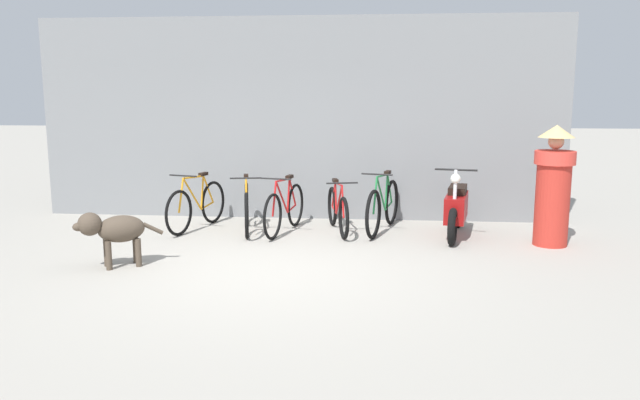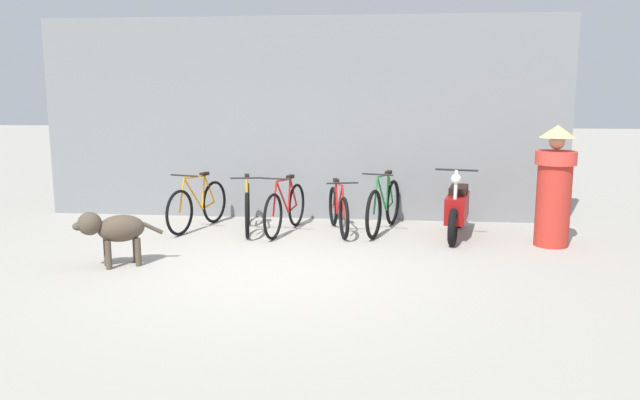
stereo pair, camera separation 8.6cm
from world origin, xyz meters
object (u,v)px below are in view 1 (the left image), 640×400
Objects in this scene: bicycle_0 at (197,206)px; stray_dog at (113,230)px; bicycle_3 at (338,210)px; bicycle_4 at (383,207)px; bicycle_1 at (247,208)px; motorcycle at (456,209)px; bicycle_2 at (285,209)px; person_in_robes at (553,185)px.

bicycle_0 reaches higher than stray_dog.
bicycle_4 is at bearing 85.85° from bicycle_3.
bicycle_1 is at bearing -69.98° from bicycle_4.
bicycle_3 is 0.89× the size of motorcycle.
motorcycle is (1.06, -0.22, 0.03)m from bicycle_4.
bicycle_2 is 0.94× the size of motorcycle.
person_in_robes is at bearing 71.71° from bicycle_1.
bicycle_1 is at bearing -101.89° from bicycle_3.
bicycle_4 is at bearing -175.59° from stray_dog.
bicycle_2 is (0.59, -0.05, 0.01)m from bicycle_1.
stray_dog is (-1.75, -2.06, 0.10)m from bicycle_2.
bicycle_0 is at bearing -104.19° from bicycle_3.
bicycle_0 reaches higher than bicycle_1.
person_in_robes is (2.96, -0.54, 0.51)m from bicycle_3.
bicycle_0 is at bearing -8.06° from person_in_robes.
motorcycle is at bearing 174.79° from stray_dog.
motorcycle reaches higher than bicycle_2.
person_in_robes is (4.34, -0.48, 0.49)m from bicycle_1.
bicycle_2 is at bearing 73.10° from bicycle_1.
bicycle_4 is at bearing 110.67° from bicycle_2.
bicycle_0 is 1.04× the size of bicycle_3.
stray_dog is at bearing -28.38° from bicycle_2.
person_in_robes reaches higher than bicycle_4.
bicycle_1 is 1.72× the size of stray_dog.
bicycle_2 is 0.97× the size of person_in_robes.
person_in_robes is (1.23, -0.43, 0.44)m from motorcycle.
stray_dog is at bearing 14.41° from person_in_robes.
bicycle_2 is at bearing -66.12° from bicycle_4.
motorcycle is (3.90, -0.11, 0.04)m from bicycle_0.
bicycle_1 is 1.38m from bicycle_3.
person_in_robes is (3.75, -0.43, 0.48)m from bicycle_2.
bicycle_2 is 3.81m from person_in_robes.
bicycle_0 is 0.97× the size of person_in_robes.
person_in_robes is at bearing 99.70° from bicycle_0.
bicycle_4 is 3.94m from stray_dog.
bicycle_4 reaches higher than bicycle_0.
stray_dog is (-0.38, -2.16, 0.10)m from bicycle_0.
bicycle_2 is 1.05× the size of bicycle_3.
bicycle_1 is 1.00× the size of bicycle_2.
bicycle_0 is 0.79m from bicycle_1.
person_in_robes reaches higher than bicycle_0.
bicycle_1 is at bearing -149.82° from stray_dog.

